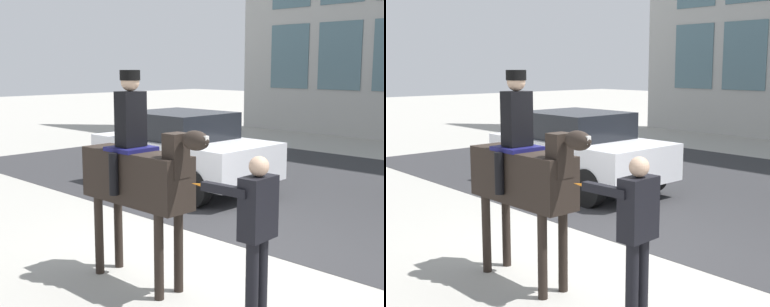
{
  "view_description": "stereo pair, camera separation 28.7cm",
  "coord_description": "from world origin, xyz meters",
  "views": [
    {
      "loc": [
        4.78,
        -5.32,
        2.61
      ],
      "look_at": [
        0.31,
        -0.83,
        1.58
      ],
      "focal_mm": 50.0,
      "sensor_mm": 36.0,
      "label": 1
    },
    {
      "loc": [
        4.98,
        -5.11,
        2.61
      ],
      "look_at": [
        0.31,
        -0.83,
        1.58
      ],
      "focal_mm": 50.0,
      "sensor_mm": 36.0,
      "label": 2
    }
  ],
  "objects": [
    {
      "name": "mounted_horse_lead",
      "position": [
        -0.04,
        -1.38,
        1.37
      ],
      "size": [
        2.02,
        0.65,
        2.57
      ],
      "rotation": [
        0.0,
        0.0,
        0.01
      ],
      "color": "black",
      "rests_on": "ground_plane"
    },
    {
      "name": "street_car_near_lane",
      "position": [
        -3.32,
        2.53,
        0.86
      ],
      "size": [
        3.96,
        2.03,
        1.66
      ],
      "color": "silver",
      "rests_on": "ground_plane"
    },
    {
      "name": "ground_plane",
      "position": [
        0.0,
        0.0,
        0.0
      ],
      "size": [
        80.0,
        80.0,
        0.0
      ],
      "primitive_type": "plane",
      "color": "#9E9B93"
    },
    {
      "name": "pedestrian_bystander",
      "position": [
        1.66,
        -1.29,
        1.04
      ],
      "size": [
        0.82,
        0.46,
        1.76
      ],
      "rotation": [
        0.0,
        0.0,
        -3.08
      ],
      "color": "black",
      "rests_on": "ground_plane"
    }
  ]
}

